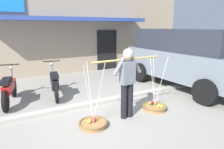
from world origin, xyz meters
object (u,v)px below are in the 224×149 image
object	(u,v)px
motorcycle_second_in_row	(54,83)
fruit_vendor	(127,79)
fruit_basket_right_side	(155,107)
fruit_basket_left_side	(93,123)
parked_truck	(187,57)
motorcycle_nearest_shop	(9,89)

from	to	relation	value
motorcycle_second_in_row	fruit_vendor	bearing A→B (deg)	-63.66
fruit_basket_right_side	motorcycle_second_in_row	world-z (taller)	fruit_basket_right_side
fruit_basket_left_side	parked_truck	world-z (taller)	parked_truck
motorcycle_second_in_row	parked_truck	xyz separation A→B (m)	(4.49, -1.26, 0.68)
fruit_vendor	motorcycle_nearest_shop	world-z (taller)	fruit_vendor
motorcycle_second_in_row	parked_truck	world-z (taller)	parked_truck
fruit_basket_left_side	fruit_basket_right_side	distance (m)	1.84
fruit_basket_left_side	fruit_vendor	bearing A→B (deg)	2.04
fruit_vendor	parked_truck	xyz separation A→B (m)	(3.31, 1.14, 0.15)
fruit_basket_right_side	motorcycle_nearest_shop	distance (m)	4.14
fruit_basket_left_side	motorcycle_nearest_shop	bearing A→B (deg)	122.76
motorcycle_nearest_shop	motorcycle_second_in_row	distance (m)	1.28
motorcycle_nearest_shop	fruit_vendor	bearing A→B (deg)	-43.87
fruit_basket_right_side	parked_truck	bearing A→B (deg)	24.85
parked_truck	motorcycle_second_in_row	bearing A→B (deg)	164.35
parked_truck	fruit_vendor	bearing A→B (deg)	-160.99
fruit_basket_right_side	fruit_vendor	bearing A→B (deg)	-177.80
fruit_vendor	motorcycle_second_in_row	bearing A→B (deg)	116.34
fruit_basket_left_side	motorcycle_nearest_shop	xyz separation A→B (m)	(-1.55, 2.41, 0.38)
motorcycle_nearest_shop	fruit_basket_left_side	bearing A→B (deg)	-57.24
fruit_basket_right_side	motorcycle_nearest_shop	size ratio (longest dim) A/B	0.81
fruit_basket_right_side	parked_truck	world-z (taller)	parked_truck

